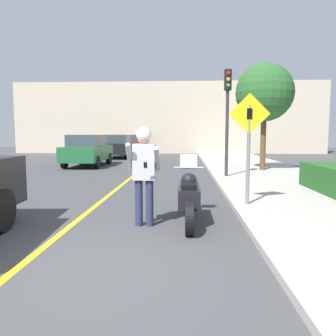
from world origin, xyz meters
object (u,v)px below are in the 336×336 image
at_px(motorcycle, 189,197).
at_px(parked_car_green, 88,150).
at_px(traffic_light, 227,103).
at_px(person_biker, 144,165).
at_px(street_tree, 265,93).
at_px(parked_car_black, 118,146).
at_px(parked_car_red, 135,144).
at_px(crossing_sign, 249,138).

bearing_deg(motorcycle, parked_car_green, 115.57).
distance_m(traffic_light, parked_car_green, 8.57).
height_order(motorcycle, person_biker, person_biker).
distance_m(motorcycle, street_tree, 9.67).
xyz_separation_m(traffic_light, parked_car_green, (-6.79, 4.82, -2.01)).
height_order(motorcycle, traffic_light, traffic_light).
bearing_deg(parked_car_black, traffic_light, -59.86).
bearing_deg(motorcycle, parked_car_red, 101.34).
distance_m(person_biker, street_tree, 10.10).
relative_size(traffic_light, parked_car_green, 0.94).
bearing_deg(crossing_sign, traffic_light, 88.21).
bearing_deg(person_biker, street_tree, 64.53).
relative_size(motorcycle, traffic_light, 0.58).
xyz_separation_m(traffic_light, street_tree, (1.90, 2.30, 0.64)).
xyz_separation_m(motorcycle, person_biker, (-0.83, -0.33, 0.64)).
distance_m(parked_car_black, parked_car_red, 5.23).
bearing_deg(parked_car_green, parked_car_red, 86.11).
relative_size(person_biker, parked_car_red, 0.44).
bearing_deg(person_biker, parked_car_black, 103.07).
xyz_separation_m(motorcycle, parked_car_green, (-5.29, 11.06, 0.36)).
height_order(traffic_light, street_tree, street_tree).
bearing_deg(crossing_sign, parked_car_green, 123.79).
bearing_deg(parked_car_black, person_biker, -76.93).
bearing_deg(traffic_light, motorcycle, -103.52).
bearing_deg(traffic_light, street_tree, 50.51).
distance_m(person_biker, parked_car_green, 12.23).
relative_size(parked_car_green, parked_car_red, 1.00).
relative_size(motorcycle, street_tree, 0.49).
bearing_deg(parked_car_red, crossing_sign, -74.67).
bearing_deg(street_tree, parked_car_red, 119.53).
relative_size(motorcycle, parked_car_black, 0.54).
xyz_separation_m(street_tree, parked_car_green, (-8.69, 2.52, -2.65)).
xyz_separation_m(parked_car_green, parked_car_black, (0.38, 6.22, 0.00)).
height_order(parked_car_black, parked_car_red, same).
height_order(person_biker, parked_car_black, person_biker).
bearing_deg(traffic_light, parked_car_green, 144.62).
bearing_deg(motorcycle, parked_car_black, 105.88).
distance_m(crossing_sign, street_tree, 7.90).
distance_m(crossing_sign, traffic_light, 5.24).
bearing_deg(parked_car_green, person_biker, -68.59).
relative_size(street_tree, parked_car_red, 1.11).
distance_m(crossing_sign, parked_car_red, 22.15).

